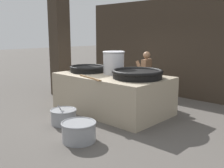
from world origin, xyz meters
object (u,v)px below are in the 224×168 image
at_px(stock_pot, 114,62).
at_px(prep_bowl_vegetables, 64,116).
at_px(cook, 146,75).
at_px(giant_wok_near, 88,69).
at_px(giant_wok_far, 137,74).
at_px(prep_bowl_meat, 79,131).

bearing_deg(stock_pot, prep_bowl_vegetables, -91.80).
bearing_deg(cook, prep_bowl_vegetables, 71.41).
xyz_separation_m(giant_wok_near, giant_wok_far, (1.78, 0.12, 0.02)).
bearing_deg(cook, stock_pot, 66.15).
relative_size(giant_wok_near, prep_bowl_vegetables, 1.49).
xyz_separation_m(giant_wok_near, cook, (1.10, 1.44, -0.26)).
bearing_deg(giant_wok_far, giant_wok_near, -176.14).
relative_size(cook, prep_bowl_meat, 2.25).
xyz_separation_m(giant_wok_far, prep_bowl_vegetables, (-0.96, -1.64, -0.96)).
distance_m(giant_wok_far, cook, 1.50).
relative_size(prep_bowl_vegetables, prep_bowl_meat, 0.99).
bearing_deg(prep_bowl_meat, prep_bowl_vegetables, 158.83).
bearing_deg(cook, prep_bowl_meat, 90.03).
distance_m(giant_wok_far, stock_pot, 0.94).
relative_size(giant_wok_far, prep_bowl_meat, 1.82).
relative_size(giant_wok_far, stock_pot, 2.04).
relative_size(giant_wok_near, prep_bowl_meat, 1.47).
bearing_deg(stock_pot, prep_bowl_meat, -64.67).
xyz_separation_m(giant_wok_near, stock_pot, (0.87, 0.21, 0.23)).
bearing_deg(prep_bowl_meat, giant_wok_near, 134.20).
bearing_deg(giant_wok_near, giant_wok_far, 3.86).
bearing_deg(prep_bowl_vegetables, giant_wok_far, 59.59).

